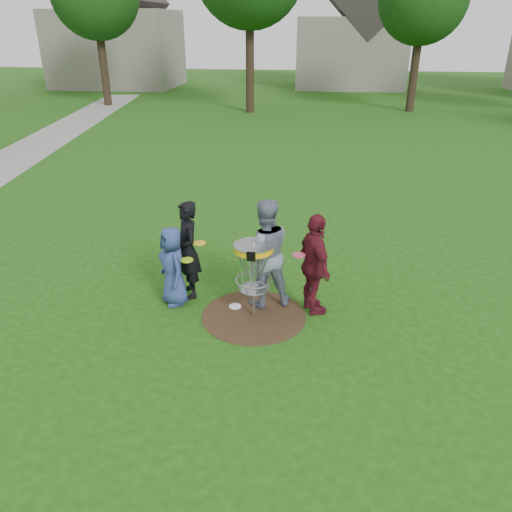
# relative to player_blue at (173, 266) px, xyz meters

# --- Properties ---
(ground) EXTENTS (100.00, 100.00, 0.00)m
(ground) POSITION_rel_player_blue_xyz_m (1.46, -0.29, -0.72)
(ground) COLOR #19470F
(ground) RESTS_ON ground
(dirt_patch) EXTENTS (1.80, 1.80, 0.01)m
(dirt_patch) POSITION_rel_player_blue_xyz_m (1.46, -0.29, -0.72)
(dirt_patch) COLOR #47331E
(dirt_patch) RESTS_ON ground
(player_blue) EXTENTS (0.79, 0.84, 1.44)m
(player_blue) POSITION_rel_player_blue_xyz_m (0.00, 0.00, 0.00)
(player_blue) COLOR navy
(player_blue) RESTS_ON ground
(player_black) EXTENTS (0.69, 0.78, 1.80)m
(player_black) POSITION_rel_player_blue_xyz_m (0.20, 0.31, 0.18)
(player_black) COLOR black
(player_black) RESTS_ON ground
(player_grey) EXTENTS (1.15, 1.02, 1.96)m
(player_grey) POSITION_rel_player_blue_xyz_m (1.59, 0.17, 0.26)
(player_grey) COLOR slate
(player_grey) RESTS_ON ground
(player_maroon) EXTENTS (0.83, 1.14, 1.79)m
(player_maroon) POSITION_rel_player_blue_xyz_m (2.46, 0.00, 0.17)
(player_maroon) COLOR maroon
(player_maroon) RESTS_ON ground
(disc_on_grass) EXTENTS (0.22, 0.22, 0.02)m
(disc_on_grass) POSITION_rel_player_blue_xyz_m (1.10, -0.04, -0.71)
(disc_on_grass) COLOR white
(disc_on_grass) RESTS_ON ground
(disc_golf_basket) EXTENTS (0.66, 0.67, 1.38)m
(disc_golf_basket) POSITION_rel_player_blue_xyz_m (1.46, -0.29, 0.30)
(disc_golf_basket) COLOR #9EA0A5
(disc_golf_basket) RESTS_ON ground
(held_discs) EXTENTS (2.13, 0.51, 0.34)m
(held_discs) POSITION_rel_player_blue_xyz_m (1.11, -0.01, 0.35)
(held_discs) COLOR #B5F71B
(held_discs) RESTS_ON ground
(house_row) EXTENTS (44.50, 10.65, 11.62)m
(house_row) POSITION_rel_player_blue_xyz_m (6.24, 32.78, 3.42)
(house_row) COLOR gray
(house_row) RESTS_ON ground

